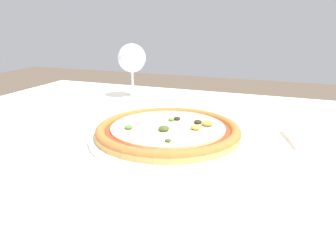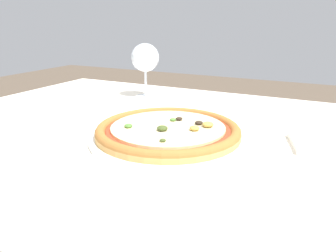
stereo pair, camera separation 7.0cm
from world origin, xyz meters
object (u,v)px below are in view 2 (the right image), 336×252
(dining_table, at_px, (183,167))
(wine_glass_far_left, at_px, (145,59))
(pizza_plate, at_px, (168,132))
(fork, at_px, (30,112))

(dining_table, relative_size, wine_glass_far_left, 7.86)
(wine_glass_far_left, bearing_deg, pizza_plate, -52.99)
(pizza_plate, relative_size, fork, 1.99)
(dining_table, distance_m, fork, 0.45)
(pizza_plate, height_order, fork, pizza_plate)
(pizza_plate, bearing_deg, wine_glass_far_left, 127.01)
(wine_glass_far_left, bearing_deg, fork, -120.75)
(pizza_plate, distance_m, wine_glass_far_left, 0.42)
(dining_table, height_order, pizza_plate, pizza_plate)
(pizza_plate, bearing_deg, dining_table, 78.06)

